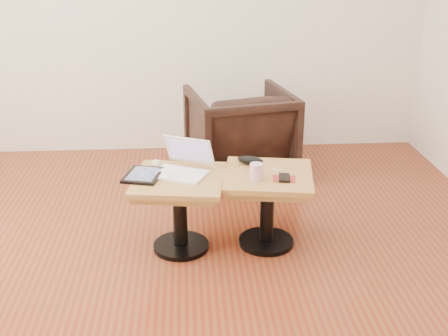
{
  "coord_description": "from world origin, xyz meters",
  "views": [
    {
      "loc": [
        0.18,
        -2.58,
        1.76
      ],
      "look_at": [
        0.39,
        0.44,
        0.52
      ],
      "focal_mm": 45.0,
      "sensor_mm": 36.0,
      "label": 1
    }
  ],
  "objects": [
    {
      "name": "striped_cup",
      "position": [
        0.57,
        0.38,
        0.52
      ],
      "size": [
        0.08,
        0.08,
        0.1
      ],
      "primitive_type": "cylinder",
      "rotation": [
        0.0,
        0.0,
        0.03
      ],
      "color": "#D26193",
      "rests_on": "side_table_right"
    },
    {
      "name": "side_table_right",
      "position": [
        0.66,
        0.46,
        0.36
      ],
      "size": [
        0.6,
        0.6,
        0.47
      ],
      "rotation": [
        0.0,
        0.0,
        -0.16
      ],
      "color": "black",
      "rests_on": "ground"
    },
    {
      "name": "side_table_left",
      "position": [
        0.13,
        0.44,
        0.36
      ],
      "size": [
        0.59,
        0.59,
        0.47
      ],
      "rotation": [
        0.0,
        0.0,
        -0.14
      ],
      "color": "black",
      "rests_on": "ground"
    },
    {
      "name": "charging_adapter",
      "position": [
        -0.01,
        0.66,
        0.49
      ],
      "size": [
        0.05,
        0.05,
        0.02
      ],
      "primitive_type": "cube",
      "rotation": [
        0.0,
        0.0,
        -0.53
      ],
      "color": "white",
      "rests_on": "side_table_left"
    },
    {
      "name": "earbuds_tangle",
      "position": [
        0.71,
        0.5,
        0.48
      ],
      "size": [
        0.07,
        0.04,
        0.01
      ],
      "color": "white",
      "rests_on": "side_table_right"
    },
    {
      "name": "glasses_case",
      "position": [
        0.57,
        0.62,
        0.5
      ],
      "size": [
        0.18,
        0.13,
        0.05
      ],
      "primitive_type": "ellipsoid",
      "rotation": [
        0.0,
        0.0,
        -0.42
      ],
      "color": "black",
      "rests_on": "side_table_right"
    },
    {
      "name": "laptop",
      "position": [
        0.15,
        0.51,
        0.52
      ],
      "size": [
        0.4,
        0.4,
        0.2
      ],
      "rotation": [
        0.0,
        0.0,
        -0.44
      ],
      "color": "white",
      "rests_on": "side_table_left"
    },
    {
      "name": "room_shell",
      "position": [
        0.0,
        0.0,
        1.35
      ],
      "size": [
        4.52,
        4.52,
        2.71
      ],
      "color": "maroon",
      "rests_on": "ground"
    },
    {
      "name": "phone_on_sleeve",
      "position": [
        0.74,
        0.37,
        0.48
      ],
      "size": [
        0.14,
        0.13,
        0.02
      ],
      "rotation": [
        0.0,
        0.0,
        -0.15
      ],
      "color": "#A52733",
      "rests_on": "side_table_right"
    },
    {
      "name": "tablet",
      "position": [
        -0.08,
        0.47,
        0.48
      ],
      "size": [
        0.25,
        0.29,
        0.02
      ],
      "rotation": [
        0.0,
        0.0,
        -0.24
      ],
      "color": "black",
      "rests_on": "side_table_left"
    },
    {
      "name": "armchair",
      "position": [
        0.6,
        1.59,
        0.35
      ],
      "size": [
        0.89,
        0.91,
        0.7
      ],
      "primitive_type": "imported",
      "rotation": [
        0.0,
        0.0,
        3.34
      ],
      "color": "black",
      "rests_on": "ground"
    }
  ]
}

